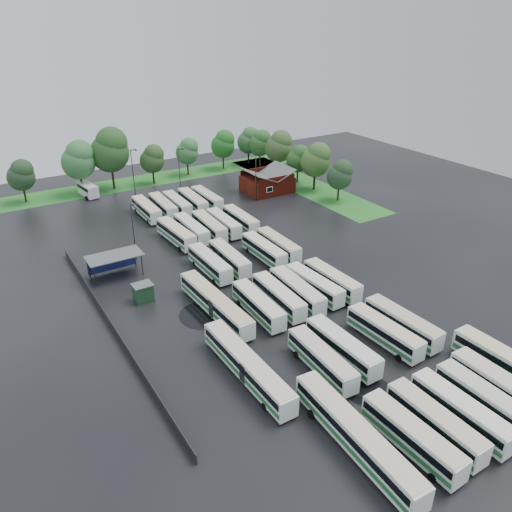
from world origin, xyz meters
TOP-DOWN VIEW (x-y plane):
  - ground at (0.00, 0.00)m, footprint 160.00×160.00m
  - brick_building at (24.00, 42.77)m, footprint 10.07×8.60m
  - wash_shed at (-17.20, 22.02)m, footprint 8.20×4.20m
  - utility_hut at (-16.20, 12.60)m, footprint 2.70×2.20m
  - grass_strip_north at (2.00, 64.80)m, footprint 80.00×10.00m
  - grass_strip_east at (34.00, 42.80)m, footprint 10.00×50.00m
  - west_fence at (-22.20, 8.00)m, footprint 0.10×50.00m
  - bus_r0c0 at (-4.53, -25.77)m, footprint 2.53×10.83m
  - bus_r0c1 at (-1.30, -25.69)m, footprint 2.28×10.61m
  - bus_r0c2 at (1.97, -26.06)m, footprint 2.42×10.84m
  - bus_r0c3 at (5.31, -26.31)m, footprint 2.37×10.74m
  - bus_r0c4 at (8.25, -26.06)m, footprint 2.46×11.16m
  - bus_r1c0 at (-4.54, -12.56)m, footprint 2.76×10.72m
  - bus_r1c1 at (-1.10, -12.08)m, footprint 2.48×10.93m
  - bus_r1c3 at (5.25, -12.43)m, footprint 2.73×10.77m
  - bus_r1c4 at (8.53, -12.22)m, footprint 2.72×10.97m
  - bus_r2c0 at (-4.53, 0.91)m, footprint 2.65×10.78m
  - bus_r2c1 at (-1.00, 1.30)m, footprint 2.73×10.83m
  - bus_r2c2 at (1.99, 1.15)m, footprint 2.87×11.15m
  - bus_r2c3 at (5.07, 1.32)m, footprint 2.80×10.74m
  - bus_r2c4 at (8.21, 1.09)m, footprint 2.45×10.59m
  - bus_r3c0 at (-4.51, 15.06)m, footprint 2.36×10.84m
  - bus_r3c1 at (-1.04, 15.07)m, footprint 2.65×10.73m
  - bus_r3c3 at (5.19, 14.71)m, footprint 2.35×10.64m
  - bus_r3c4 at (8.30, 15.14)m, footprint 2.46×10.67m
  - bus_r4c0 at (-4.37, 28.20)m, footprint 2.90×11.21m
  - bus_r4c1 at (-1.23, 28.74)m, footprint 2.47×10.96m
  - bus_r4c2 at (2.08, 28.21)m, footprint 2.86×11.06m
  - bus_r4c3 at (5.03, 28.24)m, footprint 2.66×10.64m
  - bus_r4c4 at (8.58, 28.12)m, footprint 2.53×10.62m
  - bus_r5c0 at (-4.51, 42.29)m, footprint 2.36×10.87m
  - bus_r5c1 at (-1.08, 42.21)m, footprint 2.72×10.99m
  - bus_r5c2 at (1.87, 42.01)m, footprint 2.56×10.69m
  - bus_r5c3 at (5.20, 41.74)m, footprint 2.81×11.02m
  - bus_r5c4 at (8.47, 41.75)m, footprint 2.28×10.69m
  - artic_bus_west_a at (-8.91, -23.06)m, footprint 3.10×16.62m
  - artic_bus_west_b at (-9.23, 4.14)m, footprint 2.79×16.25m
  - artic_bus_west_c at (-12.26, -9.19)m, footprint 2.40×16.16m
  - minibus at (-10.97, 60.77)m, footprint 3.23×6.62m
  - tree_north_0 at (-23.15, 63.89)m, footprint 5.62×5.62m
  - tree_north_1 at (-11.36, 63.13)m, footprint 7.25×7.25m
  - tree_north_2 at (-4.42, 62.69)m, footprint 8.50×8.50m
  - tree_north_3 at (4.68, 61.58)m, footprint 5.59×5.59m
  - tree_north_4 at (14.57, 63.93)m, footprint 5.52×5.52m
  - tree_north_5 at (24.46, 63.84)m, footprint 6.00×6.00m
  - tree_north_6 at (32.33, 64.36)m, footprint 5.84×5.84m
  - tree_east_0 at (33.98, 29.92)m, footprint 5.37×5.37m
  - tree_east_1 at (34.05, 38.27)m, footprint 6.52×6.52m
  - tree_east_2 at (33.79, 44.41)m, footprint 5.43×5.43m
  - tree_east_3 at (33.62, 52.25)m, footprint 6.61×6.61m
  - tree_east_4 at (33.55, 60.66)m, footprint 5.73×5.73m
  - lamp_post_ne at (19.00, 39.27)m, footprint 1.64×0.32m
  - lamp_post_nw at (-12.47, 25.77)m, footprint 1.47×0.29m
  - lamp_post_back_w at (-1.89, 56.09)m, footprint 1.56×0.30m
  - lamp_post_back_e at (7.89, 53.71)m, footprint 1.46×0.29m
  - puddle_0 at (-2.25, -17.75)m, footprint 5.30×5.30m
  - puddle_1 at (5.03, -24.16)m, footprint 3.46×3.46m
  - puddle_2 at (-10.29, 4.72)m, footprint 7.52×7.52m
  - puddle_3 at (7.44, -2.28)m, footprint 3.98×3.98m
  - puddle_4 at (14.65, -19.87)m, footprint 3.08×3.08m

SIDE VIEW (x-z plane):
  - ground at x=0.00m, z-range 0.00..0.00m
  - puddle_0 at x=-2.25m, z-range 0.00..0.01m
  - puddle_1 at x=5.03m, z-range 0.00..0.01m
  - puddle_2 at x=-10.29m, z-range 0.00..0.01m
  - puddle_3 at x=7.44m, z-range 0.00..0.01m
  - puddle_4 at x=14.65m, z-range 0.00..0.01m
  - grass_strip_north at x=2.00m, z-range 0.00..0.01m
  - grass_strip_east at x=34.00m, z-range 0.00..0.01m
  - west_fence at x=-22.20m, z-range 0.00..1.20m
  - utility_hut at x=-16.20m, z-range 0.01..2.63m
  - minibus at x=-10.97m, z-range 0.15..2.92m
  - bus_r2c4 at x=8.21m, z-range 0.15..3.08m
  - bus_r4c4 at x=8.58m, z-range 0.15..3.09m
  - bus_r4c3 at x=5.03m, z-range 0.15..3.09m
  - bus_r0c1 at x=-1.30m, z-range 0.15..3.10m
  - bus_r3c3 at x=5.19m, z-range 0.15..3.10m
  - bus_r1c0 at x=-4.54m, z-range 0.15..3.10m
  - bus_r3c4 at x=8.30m, z-range 0.15..3.11m
  - bus_r5c2 at x=1.87m, z-range 0.15..3.11m
  - bus_r2c3 at x=5.07m, z-range 0.15..3.11m
  - bus_r3c1 at x=-1.04m, z-range 0.15..3.12m
  - bus_r1c3 at x=5.25m, z-range 0.15..3.12m
  - bus_r5c4 at x=8.47m, z-range 0.15..3.12m
  - bus_r2c0 at x=-4.53m, z-range 0.15..3.13m
  - bus_r0c3 at x=5.31m, z-range 0.15..3.13m
  - bus_r2c1 at x=-1.00m, z-range 0.15..3.14m
  - bus_r0c0 at x=-4.53m, z-range 0.15..3.15m
  - bus_r0c2 at x=1.97m, z-range 0.15..3.16m
  - bus_r3c0 at x=-4.51m, z-range 0.15..3.17m
  - artic_bus_west_c at x=-12.26m, z-range 0.16..3.16m
  - bus_r5c0 at x=-4.51m, z-range 0.15..3.17m
  - artic_bus_west_b at x=-9.23m, z-range 0.16..3.17m
  - bus_r1c4 at x=8.53m, z-range 0.15..3.18m
  - bus_r1c1 at x=-1.10m, z-range 0.15..3.19m
  - bus_r5c1 at x=-1.08m, z-range 0.15..3.19m
  - bus_r5c3 at x=5.20m, z-range 0.15..3.19m
  - bus_r4c1 at x=-1.23m, z-range 0.15..3.19m
  - bus_r4c2 at x=2.08m, z-range 0.15..3.20m
  - bus_r2c2 at x=1.99m, z-range 0.15..3.23m
  - bus_r4c0 at x=-4.37m, z-range 0.15..3.25m
  - artic_bus_west_a at x=-8.91m, z-range 0.17..3.23m
  - bus_r0c4 at x=8.25m, z-range 0.16..3.26m
  - brick_building at x=24.00m, z-range -0.83..4.56m
  - wash_shed at x=-17.20m, z-range 1.20..4.78m
  - lamp_post_back_e at x=7.89m, z-range 0.77..10.27m
  - lamp_post_nw at x=-12.47m, z-range 0.77..10.30m
  - tree_east_0 at x=33.98m, z-range 1.27..10.16m
  - tree_east_2 at x=33.79m, z-range 1.29..10.28m
  - lamp_post_back_w at x=-1.89m, z-range 0.81..10.92m
  - tree_north_4 at x=14.57m, z-range 1.31..10.44m
  - tree_north_3 at x=4.68m, z-range 1.33..10.59m
  - tree_north_0 at x=-23.15m, z-range 1.33..10.65m
  - tree_east_4 at x=33.55m, z-range 1.36..10.85m
  - lamp_post_ne at x=19.00m, z-range 0.86..11.50m
  - tree_north_6 at x=32.33m, z-range 1.38..11.05m
  - tree_north_5 at x=24.46m, z-range 1.42..11.36m
  - tree_east_1 at x=34.05m, z-range 1.55..12.35m
  - tree_east_3 at x=33.62m, z-range 1.57..12.52m
  - tree_north_1 at x=-11.36m, z-range 1.72..13.72m
  - tree_north_2 at x=-4.42m, z-range 2.02..16.10m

